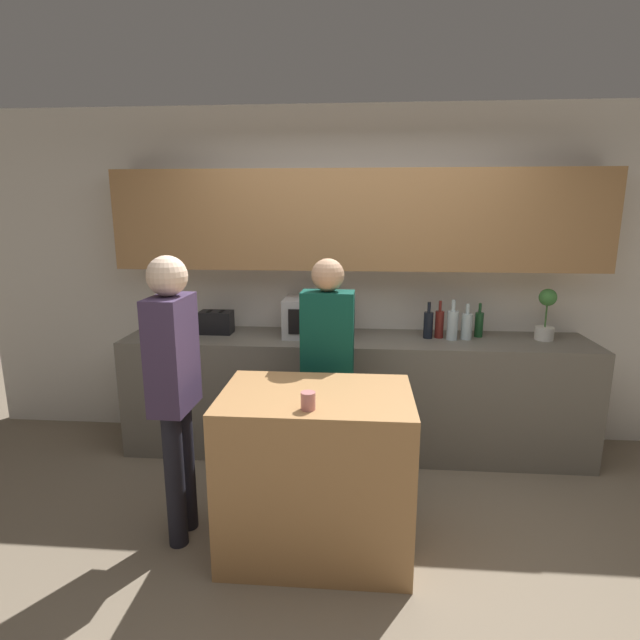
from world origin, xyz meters
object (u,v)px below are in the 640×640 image
object	(u,v)px
person_left	(327,358)
person_center	(174,377)
bottle_2	(452,325)
bottle_0	(428,324)
bottle_1	(439,324)
toaster	(216,322)
bottle_4	(479,324)
cup_0	(308,401)
microwave	(318,317)
potted_plant	(546,314)
bottle_3	(467,326)

from	to	relation	value
person_left	person_center	size ratio (longest dim) A/B	0.96
bottle_2	person_left	world-z (taller)	person_left
bottle_0	person_left	distance (m)	1.00
bottle_1	bottle_2	size ratio (longest dim) A/B	0.94
toaster	person_left	size ratio (longest dim) A/B	0.16
toaster	person_left	distance (m)	1.17
bottle_2	bottle_4	xyz separation A→B (m)	(0.22, 0.10, -0.02)
bottle_2	cup_0	xyz separation A→B (m)	(-0.96, -1.46, -0.07)
person_center	toaster	bearing A→B (deg)	-172.46
toaster	bottle_1	size ratio (longest dim) A/B	0.89
person_left	microwave	bearing A→B (deg)	-77.77
microwave	person_left	xyz separation A→B (m)	(0.12, -0.68, -0.13)
bottle_0	microwave	bearing A→B (deg)	178.70
potted_plant	bottle_2	bearing A→B (deg)	-175.71
toaster	bottle_3	distance (m)	1.97
bottle_2	person_left	size ratio (longest dim) A/B	0.19
bottle_3	cup_0	world-z (taller)	bottle_3
bottle_1	bottle_4	xyz separation A→B (m)	(0.31, 0.05, -0.01)
toaster	cup_0	size ratio (longest dim) A/B	2.88
toaster	bottle_1	bearing A→B (deg)	-0.08
microwave	bottle_4	size ratio (longest dim) A/B	1.94
bottle_1	bottle_3	world-z (taller)	bottle_1
potted_plant	person_center	distance (m)	2.75
bottle_2	bottle_3	world-z (taller)	bottle_2
potted_plant	toaster	bearing A→B (deg)	-180.00
bottle_2	cup_0	distance (m)	1.75
bottle_4	cup_0	xyz separation A→B (m)	(-1.18, -1.57, -0.05)
bottle_3	toaster	bearing A→B (deg)	179.17
potted_plant	person_left	bearing A→B (deg)	-157.11
bottle_4	person_center	size ratio (longest dim) A/B	0.16
bottle_1	bottle_2	distance (m)	0.10
bottle_4	cup_0	world-z (taller)	bottle_4
bottle_0	person_center	bearing A→B (deg)	-141.51
toaster	bottle_0	distance (m)	1.68
bottle_4	bottle_0	bearing A→B (deg)	-169.84
microwave	cup_0	distance (m)	1.52
bottle_0	person_left	size ratio (longest dim) A/B	0.18
person_left	cup_0	bearing A→B (deg)	89.09
bottle_3	bottle_1	bearing A→B (deg)	172.72
cup_0	person_left	bearing A→B (deg)	87.10
microwave	cup_0	world-z (taller)	microwave
bottle_0	bottle_4	world-z (taller)	bottle_0
bottle_3	cup_0	xyz separation A→B (m)	(-1.07, -1.49, -0.05)
potted_plant	bottle_2	xyz separation A→B (m)	(-0.71, -0.05, -0.08)
microwave	bottle_2	size ratio (longest dim) A/B	1.68
toaster	bottle_2	xyz separation A→B (m)	(1.86, -0.05, 0.03)
bottle_1	bottle_4	size ratio (longest dim) A/B	1.09
toaster	potted_plant	xyz separation A→B (m)	(2.56, 0.00, 0.11)
cup_0	bottle_0	bearing A→B (deg)	62.45
bottle_1	person_center	world-z (taller)	person_center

